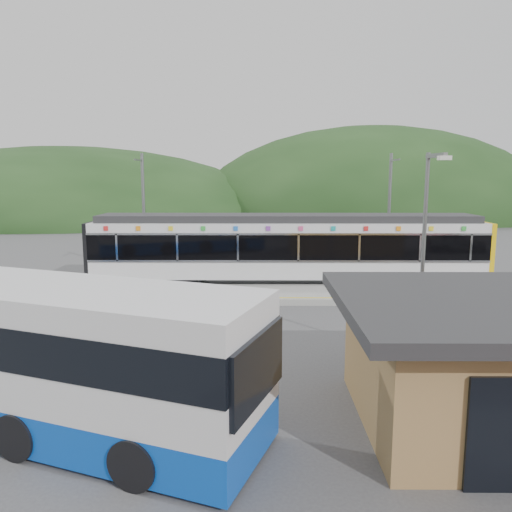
{
  "coord_description": "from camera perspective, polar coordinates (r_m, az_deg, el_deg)",
  "views": [
    {
      "loc": [
        -0.42,
        -19.88,
        5.66
      ],
      "look_at": [
        -0.54,
        1.0,
        2.36
      ],
      "focal_mm": 35.0,
      "sensor_mm": 36.0,
      "label": 1
    }
  ],
  "objects": [
    {
      "name": "platform",
      "position": [
        23.83,
        1.34,
        -4.4
      ],
      "size": [
        26.0,
        3.2,
        0.3
      ],
      "primitive_type": "cube",
      "color": "#9E9E99",
      "rests_on": "ground"
    },
    {
      "name": "catenary_mast_west",
      "position": [
        29.26,
        -12.71,
        4.82
      ],
      "size": [
        0.18,
        1.8,
        7.0
      ],
      "color": "slate",
      "rests_on": "ground"
    },
    {
      "name": "lamp_post",
      "position": [
        15.72,
        18.78,
        1.7
      ],
      "size": [
        0.37,
        1.13,
        6.38
      ],
      "rotation": [
        0.0,
        0.0,
        0.14
      ],
      "color": "slate",
      "rests_on": "ground"
    },
    {
      "name": "ground",
      "position": [
        20.67,
        1.49,
        -6.92
      ],
      "size": [
        120.0,
        120.0,
        0.0
      ],
      "primitive_type": "plane",
      "color": "#4C4C4F",
      "rests_on": "ground"
    },
    {
      "name": "hills",
      "position": [
        26.63,
        14.72,
        -3.6
      ],
      "size": [
        146.0,
        149.0,
        26.0
      ],
      "color": "#1E3D19",
      "rests_on": "ground"
    },
    {
      "name": "train",
      "position": [
        26.16,
        3.57,
        1.06
      ],
      "size": [
        20.44,
        3.01,
        3.74
      ],
      "color": "black",
      "rests_on": "ground"
    },
    {
      "name": "yellow_line",
      "position": [
        22.53,
        1.39,
        -4.78
      ],
      "size": [
        26.0,
        0.1,
        0.01
      ],
      "primitive_type": "cube",
      "color": "yellow",
      "rests_on": "platform"
    },
    {
      "name": "catenary_mast_east",
      "position": [
        29.46,
        14.97,
        4.76
      ],
      "size": [
        0.18,
        1.8,
        7.0
      ],
      "color": "slate",
      "rests_on": "ground"
    },
    {
      "name": "bus",
      "position": [
        13.12,
        -26.27,
        -9.98
      ],
      "size": [
        12.45,
        6.89,
        3.34
      ],
      "rotation": [
        0.0,
        0.0,
        -0.35
      ],
      "color": "blue",
      "rests_on": "ground"
    }
  ]
}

